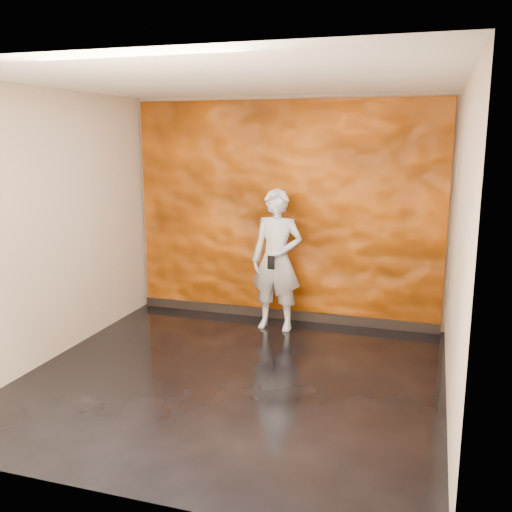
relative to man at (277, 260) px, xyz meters
The scene contains 5 objects.
room 1.64m from the man, 90.55° to the right, with size 4.02×4.02×2.81m.
feature_wall 0.67m from the man, 92.06° to the left, with size 3.90×0.06×2.75m, color #C45609.
baseboard 0.88m from the man, 92.28° to the left, with size 3.90×0.04×0.12m, color black.
man is the anchor object (origin of this frame).
phone 0.25m from the man, 90.08° to the right, with size 0.09×0.02×0.16m, color black.
Camera 1 is at (1.79, -4.92, 2.33)m, focal length 40.00 mm.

